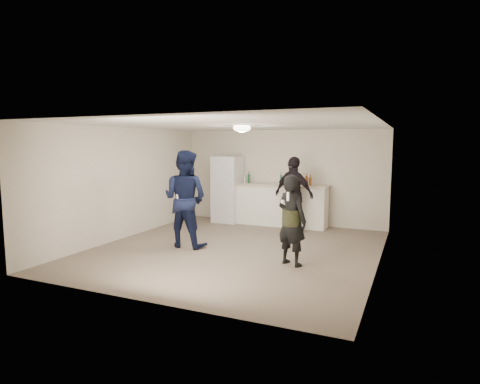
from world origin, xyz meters
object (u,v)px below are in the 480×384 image
at_px(shaker, 245,180).
at_px(man, 185,199).
at_px(woman, 292,220).
at_px(counter, 277,205).
at_px(fridge, 228,189).
at_px(spectator, 294,195).

distance_m(shaker, man, 2.86).
height_order(man, woman, man).
xyz_separation_m(counter, fridge, (-1.40, -0.07, 0.38)).
relative_size(woman, spectator, 0.87).
bearing_deg(spectator, shaker, -2.43).
height_order(fridge, man, man).
bearing_deg(man, shaker, -93.46).
distance_m(man, woman, 2.44).
relative_size(fridge, spectator, 0.98).
bearing_deg(man, spectator, -128.57).
bearing_deg(counter, spectator, -46.12).
distance_m(fridge, woman, 4.21).
distance_m(counter, shaker, 1.12).
relative_size(shaker, man, 0.09).
height_order(fridge, shaker, fridge).
xyz_separation_m(shaker, spectator, (1.57, -0.66, -0.26)).
height_order(shaker, spectator, spectator).
relative_size(counter, spectator, 1.42).
bearing_deg(fridge, woman, -49.15).
height_order(counter, woman, woman).
bearing_deg(shaker, man, -92.57).
height_order(shaker, woman, woman).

